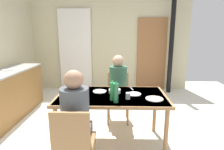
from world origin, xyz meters
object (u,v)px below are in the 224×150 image
object	(u,v)px
chair_near_diner	(74,142)
person_near_diner	(75,110)
water_bottle_green_near	(116,92)
water_bottle_green_far	(112,91)
person_far_diner	(118,81)
serving_bowl_center	(115,91)
chair_far_diner	(118,94)
dining_table	(112,100)

from	to	relation	value
chair_near_diner	person_near_diner	xyz separation A→B (m)	(0.00, 0.14, 0.28)
water_bottle_green_near	water_bottle_green_far	size ratio (longest dim) A/B	1.04
chair_near_diner	person_far_diner	bearing A→B (deg)	72.28
chair_near_diner	serving_bowl_center	bearing A→B (deg)	65.19
chair_far_diner	person_far_diner	world-z (taller)	person_far_diner
serving_bowl_center	chair_near_diner	bearing A→B (deg)	-114.81
person_far_diner	chair_far_diner	bearing A→B (deg)	-90.00
chair_far_diner	chair_near_diner	bearing A→B (deg)	73.75
serving_bowl_center	water_bottle_green_far	bearing A→B (deg)	-94.70
chair_near_diner	chair_far_diner	xyz separation A→B (m)	(0.46, 1.56, 0.00)
chair_near_diner	person_far_diner	world-z (taller)	person_far_diner
dining_table	water_bottle_green_far	bearing A→B (deg)	-85.59
dining_table	water_bottle_green_far	world-z (taller)	water_bottle_green_far
chair_far_diner	person_near_diner	bearing A→B (deg)	72.28
water_bottle_green_far	person_far_diner	bearing A→B (deg)	84.87
chair_near_diner	serving_bowl_center	size ratio (longest dim) A/B	5.12
dining_table	water_bottle_green_near	size ratio (longest dim) A/B	5.49
serving_bowl_center	chair_far_diner	bearing A→B (deg)	85.70
chair_far_diner	serving_bowl_center	xyz separation A→B (m)	(-0.05, -0.69, 0.27)
person_near_diner	person_far_diner	distance (m)	1.37
person_far_diner	dining_table	bearing A→B (deg)	81.93
person_far_diner	serving_bowl_center	size ratio (longest dim) A/B	4.53
person_near_diner	water_bottle_green_near	bearing A→B (deg)	39.99
dining_table	water_bottle_green_near	xyz separation A→B (m)	(0.06, -0.29, 0.20)
chair_far_diner	dining_table	bearing A→B (deg)	83.33
water_bottle_green_near	serving_bowl_center	world-z (taller)	water_bottle_green_near
water_bottle_green_near	water_bottle_green_far	bearing A→B (deg)	116.88
dining_table	water_bottle_green_near	distance (m)	0.36
dining_table	chair_near_diner	world-z (taller)	chair_near_diner
person_far_diner	water_bottle_green_near	size ratio (longest dim) A/B	2.80
chair_near_diner	person_far_diner	size ratio (longest dim) A/B	1.13
water_bottle_green_near	water_bottle_green_far	xyz separation A→B (m)	(-0.04, 0.09, -0.00)
person_far_diner	serving_bowl_center	xyz separation A→B (m)	(-0.05, -0.55, -0.01)
serving_bowl_center	water_bottle_green_near	bearing A→B (deg)	-86.91
person_far_diner	serving_bowl_center	bearing A→B (deg)	84.64
water_bottle_green_near	person_far_diner	bearing A→B (deg)	88.08
person_far_diner	person_near_diner	bearing A→B (deg)	70.54
person_near_diner	water_bottle_green_far	world-z (taller)	person_near_diner
water_bottle_green_near	dining_table	bearing A→B (deg)	101.75
water_bottle_green_near	chair_far_diner	bearing A→B (deg)	88.32
chair_far_diner	water_bottle_green_near	size ratio (longest dim) A/B	3.17
water_bottle_green_far	serving_bowl_center	xyz separation A→B (m)	(0.02, 0.29, -0.10)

